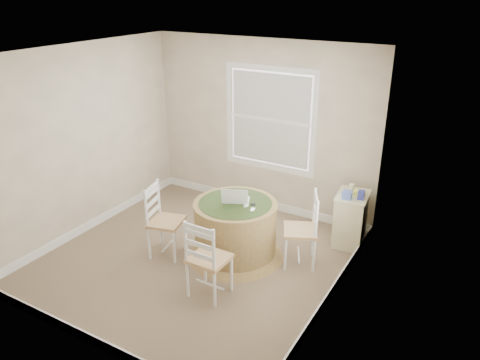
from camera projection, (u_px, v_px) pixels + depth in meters
The scene contains 14 objects.
room at pixel (211, 163), 5.61m from camera, with size 3.64×3.64×2.64m.
round_table at pixel (235, 227), 5.98m from camera, with size 1.24×1.24×0.76m.
chair_left at pixel (166, 222), 5.99m from camera, with size 0.42×0.40×0.95m, color white, non-canonical shape.
chair_near at pixel (209, 258), 5.20m from camera, with size 0.42×0.40×0.95m, color white, non-canonical shape.
chair_right at pixel (300, 230), 5.79m from camera, with size 0.42×0.40×0.95m, color white, non-canonical shape.
laptop at pixel (236, 199), 5.86m from camera, with size 0.42×0.40×0.23m.
mouse at pixel (246, 206), 5.76m from camera, with size 0.06×0.10×0.03m, color white.
phone at pixel (253, 210), 5.67m from camera, with size 0.04×0.09×0.02m, color #B7BABF.
keys at pixel (253, 205), 5.79m from camera, with size 0.06×0.05×0.03m, color black.
corner_chest at pixel (350, 219), 6.30m from camera, with size 0.47×0.59×0.72m.
tissue_box at pixel (347, 195), 6.04m from camera, with size 0.12×0.12×0.10m, color #5975CB.
box_yellow at pixel (359, 193), 6.13m from camera, with size 0.15×0.10×0.06m, color #E2EC53.
box_blue at pixel (361, 195), 6.01m from camera, with size 0.08×0.08×0.12m, color #2F368E.
cup_cream at pixel (352, 188), 6.25m from camera, with size 0.07×0.07×0.09m, color beige.
Camera 1 is at (3.09, -4.20, 3.31)m, focal length 35.00 mm.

